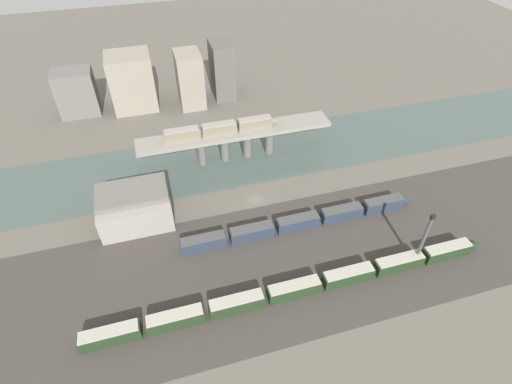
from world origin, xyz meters
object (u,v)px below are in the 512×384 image
object	(u,v)px
train_on_bridge	(223,128)
train_yard_mid	(303,221)
train_yard_near	(301,288)
signal_tower	(423,240)
warehouse_building	(135,205)

from	to	relation	value
train_on_bridge	train_yard_mid	bearing A→B (deg)	-69.37
train_yard_near	train_yard_mid	bearing A→B (deg)	67.20
train_on_bridge	train_yard_near	world-z (taller)	train_on_bridge
train_on_bridge	signal_tower	xyz separation A→B (m)	(35.14, -54.79, -3.69)
train_on_bridge	train_yard_near	distance (m)	56.08
warehouse_building	train_on_bridge	bearing A→B (deg)	33.84
signal_tower	train_on_bridge	bearing A→B (deg)	122.68
train_on_bridge	signal_tower	bearing A→B (deg)	-57.32
train_yard_mid	warehouse_building	size ratio (longest dim) A/B	3.56
signal_tower	train_yard_near	bearing A→B (deg)	-179.77
train_on_bridge	train_yard_mid	size ratio (longest dim) A/B	0.56
warehouse_building	train_yard_mid	bearing A→B (deg)	-20.28
train_yard_near	warehouse_building	size ratio (longest dim) A/B	5.20
train_yard_mid	warehouse_building	distance (m)	45.46
train_yard_near	train_yard_mid	world-z (taller)	train_yard_mid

